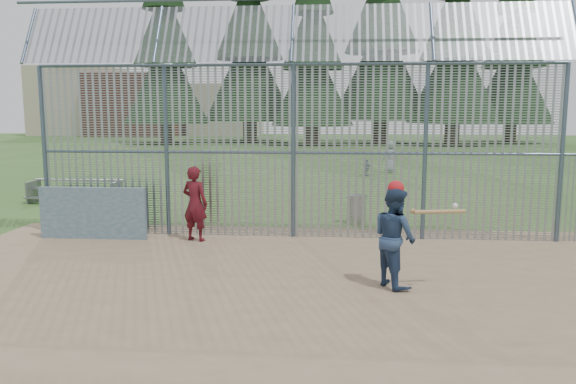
# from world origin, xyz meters

# --- Properties ---
(ground) EXTENTS (120.00, 120.00, 0.00)m
(ground) POSITION_xyz_m (0.00, 0.00, 0.00)
(ground) COLOR #2D511E
(ground) RESTS_ON ground
(dirt_infield) EXTENTS (14.00, 10.00, 0.02)m
(dirt_infield) POSITION_xyz_m (0.00, -0.50, 0.01)
(dirt_infield) COLOR #756047
(dirt_infield) RESTS_ON ground
(dugout_wall) EXTENTS (2.50, 0.12, 1.20)m
(dugout_wall) POSITION_xyz_m (-4.60, 2.90, 0.62)
(dugout_wall) COLOR #38566B
(dugout_wall) RESTS_ON dirt_infield
(batter) EXTENTS (0.96, 1.03, 1.69)m
(batter) POSITION_xyz_m (1.97, -0.10, 0.86)
(batter) COLOR navy
(batter) RESTS_ON dirt_infield
(onlooker) EXTENTS (0.73, 0.60, 1.71)m
(onlooker) POSITION_xyz_m (-2.20, 2.91, 0.88)
(onlooker) COLOR maroon
(onlooker) RESTS_ON dirt_infield
(bg_kid_standing) EXTENTS (0.83, 0.61, 1.54)m
(bg_kid_standing) POSITION_xyz_m (3.62, 17.70, 0.77)
(bg_kid_standing) COLOR gray
(bg_kid_standing) RESTS_ON ground
(bg_kid_seated) EXTENTS (0.48, 0.43, 0.78)m
(bg_kid_seated) POSITION_xyz_m (2.43, 16.13, 0.39)
(bg_kid_seated) COLOR slate
(bg_kid_seated) RESTS_ON ground
(batting_gear) EXTENTS (1.26, 0.53, 0.53)m
(batting_gear) POSITION_xyz_m (2.11, -0.14, 1.62)
(batting_gear) COLOR #AD171E
(batting_gear) RESTS_ON ground
(trash_can) EXTENTS (0.56, 0.56, 0.82)m
(trash_can) POSITION_xyz_m (1.55, 5.30, 0.38)
(trash_can) COLOR #92949A
(trash_can) RESTS_ON ground
(bleacher) EXTENTS (3.00, 0.95, 0.72)m
(bleacher) POSITION_xyz_m (-7.43, 7.92, 0.41)
(bleacher) COLOR slate
(bleacher) RESTS_ON ground
(backstop_fence) EXTENTS (20.09, 0.81, 5.30)m
(backstop_fence) POSITION_xyz_m (1.81, 3.43, 2.36)
(backstop_fence) COLOR #47566B
(backstop_fence) RESTS_ON ground
(conifer_row) EXTENTS (38.48, 12.26, 20.20)m
(conifer_row) POSITION_xyz_m (1.93, 41.51, 10.83)
(conifer_row) COLOR #332319
(conifer_row) RESTS_ON ground
(distant_buildings) EXTENTS (26.50, 10.50, 8.00)m
(distant_buildings) POSITION_xyz_m (-23.18, 56.49, 3.60)
(distant_buildings) COLOR brown
(distant_buildings) RESTS_ON ground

